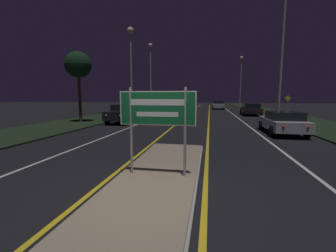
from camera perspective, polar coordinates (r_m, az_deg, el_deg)
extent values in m
plane|color=black|center=(5.11, -5.78, -17.56)|extent=(160.00, 160.00, 0.00)
cube|color=#999993|center=(6.16, -2.62, -12.82)|extent=(2.16, 7.86, 0.05)
cube|color=gray|center=(6.15, -2.62, -12.60)|extent=(2.04, 7.74, 0.10)
cube|color=black|center=(26.81, -13.34, 2.69)|extent=(5.00, 100.00, 0.08)
cube|color=black|center=(25.86, 28.93, 1.80)|extent=(5.00, 100.00, 0.08)
cube|color=gold|center=(29.63, 5.49, 3.22)|extent=(0.12, 70.00, 0.01)
cube|color=gold|center=(29.52, 10.40, 3.11)|extent=(0.12, 70.00, 0.01)
cube|color=silver|center=(30.03, -0.10, 3.31)|extent=(0.12, 70.00, 0.01)
cube|color=silver|center=(29.66, 16.08, 2.97)|extent=(0.12, 70.00, 0.01)
cube|color=silver|center=(30.72, -5.62, 3.36)|extent=(0.10, 70.00, 0.01)
cube|color=silver|center=(30.10, 21.78, 2.79)|extent=(0.10, 70.00, 0.01)
cylinder|color=#9E9E99|center=(6.05, -9.35, -1.27)|extent=(0.07, 0.07, 2.30)
cylinder|color=#9E9E99|center=(5.73, 4.36, -1.68)|extent=(0.07, 0.07, 2.30)
cube|color=#146033|center=(5.78, -2.72, 4.52)|extent=(2.00, 0.04, 0.88)
cube|color=white|center=(5.76, -2.77, 4.51)|extent=(2.00, 0.00, 0.88)
cube|color=#146033|center=(5.76, -2.78, 4.51)|extent=(1.94, 0.01, 0.82)
cube|color=white|center=(5.75, -2.80, 6.03)|extent=(1.40, 0.01, 0.16)
cube|color=white|center=(5.77, -2.78, 2.99)|extent=(1.10, 0.01, 0.12)
cylinder|color=#9E9E99|center=(22.30, -9.30, 12.24)|extent=(0.18, 0.18, 8.13)
sphere|color=beige|center=(23.05, -9.54, 22.82)|extent=(0.62, 0.62, 0.62)
cylinder|color=#9E9E99|center=(30.12, -4.41, 11.46)|extent=(0.18, 0.18, 8.58)
sphere|color=beige|center=(30.75, -4.50, 19.75)|extent=(0.54, 0.54, 0.54)
cylinder|color=#9E9E99|center=(19.09, 26.86, 14.52)|extent=(0.18, 0.18, 9.54)
cylinder|color=#9E9E99|center=(41.45, 17.93, 10.01)|extent=(0.18, 0.18, 8.57)
sphere|color=beige|center=(41.92, 18.18, 16.10)|extent=(0.58, 0.58, 0.58)
cube|color=#B7B7BC|center=(14.81, 27.01, 0.53)|extent=(1.81, 4.25, 0.56)
cube|color=black|center=(14.52, 27.41, 2.38)|extent=(1.60, 2.21, 0.44)
sphere|color=red|center=(12.64, 27.26, -0.21)|extent=(0.14, 0.14, 0.14)
sphere|color=red|center=(13.01, 32.00, -0.32)|extent=(0.14, 0.14, 0.14)
cylinder|color=black|center=(15.90, 22.62, 0.17)|extent=(0.22, 0.61, 0.61)
cylinder|color=black|center=(16.35, 28.57, 0.02)|extent=(0.22, 0.61, 0.61)
cylinder|color=black|center=(13.36, 24.96, -1.23)|extent=(0.22, 0.61, 0.61)
cylinder|color=black|center=(13.89, 31.89, -1.35)|extent=(0.22, 0.61, 0.61)
cube|color=black|center=(28.10, 20.23, 3.77)|extent=(1.88, 4.28, 0.57)
cube|color=black|center=(27.82, 20.37, 4.86)|extent=(1.65, 2.22, 0.53)
sphere|color=red|center=(25.91, 19.75, 3.67)|extent=(0.14, 0.14, 0.14)
sphere|color=red|center=(26.12, 22.27, 3.58)|extent=(0.14, 0.14, 0.14)
cylinder|color=black|center=(29.29, 18.04, 3.43)|extent=(0.22, 0.61, 0.61)
cylinder|color=black|center=(29.58, 21.50, 3.32)|extent=(0.22, 0.61, 0.61)
cylinder|color=black|center=(26.67, 18.77, 3.05)|extent=(0.22, 0.61, 0.61)
cylinder|color=black|center=(26.98, 22.56, 2.92)|extent=(0.22, 0.61, 0.61)
cube|color=#B7B7BC|center=(40.67, 12.67, 5.13)|extent=(1.89, 4.04, 0.62)
cube|color=black|center=(40.41, 12.71, 5.92)|extent=(1.67, 2.10, 0.52)
sphere|color=red|center=(38.65, 11.91, 5.16)|extent=(0.14, 0.14, 0.14)
sphere|color=red|center=(38.70, 13.65, 5.11)|extent=(0.14, 0.14, 0.14)
cylinder|color=black|center=(41.91, 11.36, 4.81)|extent=(0.22, 0.71, 0.71)
cylinder|color=black|center=(41.98, 13.84, 4.74)|extent=(0.22, 0.71, 0.71)
cylinder|color=black|center=(39.41, 11.40, 4.65)|extent=(0.22, 0.71, 0.71)
cylinder|color=black|center=(39.48, 14.04, 4.58)|extent=(0.22, 0.71, 0.71)
cube|color=black|center=(19.01, -11.21, 2.87)|extent=(1.78, 4.14, 0.68)
cube|color=black|center=(19.20, -10.98, 4.66)|extent=(1.57, 2.15, 0.48)
sphere|color=white|center=(17.36, -15.41, 2.61)|extent=(0.14, 0.14, 0.14)
sphere|color=white|center=(16.90, -12.04, 2.59)|extent=(0.14, 0.14, 0.14)
cylinder|color=black|center=(18.21, -15.16, 1.48)|extent=(0.22, 0.71, 0.71)
cylinder|color=black|center=(17.54, -10.15, 1.41)|extent=(0.22, 0.71, 0.71)
cylinder|color=black|center=(20.54, -12.07, 2.22)|extent=(0.22, 0.71, 0.71)
cylinder|color=black|center=(19.95, -7.55, 2.17)|extent=(0.22, 0.71, 0.71)
cube|color=#4C514C|center=(29.27, -3.66, 4.33)|extent=(1.73, 4.04, 0.56)
cube|color=black|center=(29.48, -3.55, 5.42)|extent=(1.52, 2.10, 0.54)
sphere|color=white|center=(27.48, -5.77, 4.25)|extent=(0.14, 0.14, 0.14)
sphere|color=white|center=(27.20, -3.59, 4.24)|extent=(0.14, 0.14, 0.14)
cylinder|color=black|center=(28.30, -5.90, 3.63)|extent=(0.22, 0.61, 0.61)
cylinder|color=black|center=(27.88, -2.64, 3.60)|extent=(0.22, 0.61, 0.61)
cylinder|color=black|center=(30.71, -4.57, 3.94)|extent=(0.22, 0.61, 0.61)
cylinder|color=black|center=(30.32, -1.56, 3.92)|extent=(0.22, 0.61, 0.61)
cube|color=#B7B7BC|center=(41.17, 0.28, 5.27)|extent=(1.76, 4.04, 0.62)
cube|color=black|center=(41.39, 0.34, 5.99)|extent=(1.55, 2.10, 0.40)
sphere|color=white|center=(39.31, -1.03, 5.28)|extent=(0.14, 0.14, 0.14)
sphere|color=white|center=(39.10, 0.55, 5.27)|extent=(0.14, 0.14, 0.14)
cylinder|color=black|center=(40.11, -1.23, 4.76)|extent=(0.22, 0.60, 0.60)
cylinder|color=black|center=(39.81, 1.15, 4.74)|extent=(0.22, 0.60, 0.60)
cylinder|color=black|center=(42.57, -0.54, 4.92)|extent=(0.22, 0.60, 0.60)
cylinder|color=black|center=(42.27, 1.71, 4.90)|extent=(0.22, 0.60, 0.60)
cylinder|color=#9E9E99|center=(25.49, 28.03, 4.13)|extent=(0.06, 0.06, 2.00)
cube|color=yellow|center=(25.47, 28.16, 6.25)|extent=(0.60, 0.02, 0.60)
cylinder|color=#4C3823|center=(20.13, -21.52, 6.99)|extent=(0.24, 0.24, 4.21)
sphere|color=black|center=(20.30, -21.88, 14.28)|extent=(2.11, 2.11, 2.11)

